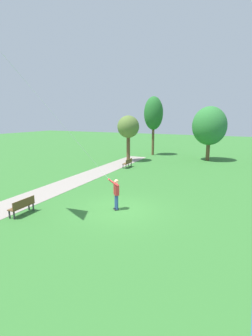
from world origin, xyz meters
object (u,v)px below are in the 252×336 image
object	(u,v)px
person_kite_flyer	(116,192)
tree_treeline_center	(209,126)
flying_kite	(1,37)
park_bench_near_walkway	(22,205)
tree_treeline_left	(128,127)
park_bench_far_walkway	(128,163)
tree_lakeside_near	(154,114)

from	to	relation	value
person_kite_flyer	tree_treeline_center	distance (m)	19.54
flying_kite	park_bench_near_walkway	world-z (taller)	flying_kite
flying_kite	tree_treeline_left	xyz separation A→B (m)	(-2.61, 18.12, -4.66)
person_kite_flyer	tree_treeline_center	xyz separation A→B (m)	(1.78, 19.23, 2.95)
park_bench_far_walkway	tree_treeline_left	size ratio (longest dim) A/B	0.29
flying_kite	park_bench_near_walkway	bearing A→B (deg)	116.66
tree_treeline_left	person_kite_flyer	bearing A→B (deg)	-66.52
tree_treeline_center	flying_kite	bearing A→B (deg)	-103.61
tree_treeline_center	tree_treeline_left	xyz separation A→B (m)	(-8.12, -4.65, -0.13)
tree_lakeside_near	tree_treeline_center	world-z (taller)	tree_lakeside_near
flying_kite	tree_treeline_left	distance (m)	18.89
park_bench_far_walkway	tree_treeline_center	distance (m)	10.95
flying_kite	park_bench_far_walkway	bearing A→B (deg)	93.80
person_kite_flyer	flying_kite	distance (m)	9.07
person_kite_flyer	tree_treeline_center	size ratio (longest dim) A/B	0.29
park_bench_far_walkway	tree_lakeside_near	size ratio (longest dim) A/B	0.20
park_bench_near_walkway	tree_treeline_left	xyz separation A→B (m)	(-2.26, 17.44, 3.36)
flying_kite	tree_treeline_center	distance (m)	23.86
tree_lakeside_near	tree_treeline_left	distance (m)	6.09
park_bench_near_walkway	tree_lakeside_near	size ratio (longest dim) A/B	0.20
tree_lakeside_near	tree_treeline_left	world-z (taller)	tree_lakeside_near
person_kite_flyer	tree_lakeside_near	distance (m)	21.59
tree_lakeside_near	tree_treeline_left	size ratio (longest dim) A/B	1.47
flying_kite	park_bench_far_walkway	distance (m)	16.74
person_kite_flyer	tree_treeline_left	bearing A→B (deg)	113.48
park_bench_far_walkway	tree_treeline_center	world-z (taller)	tree_treeline_center
person_kite_flyer	tree_treeline_left	world-z (taller)	tree_treeline_left
tree_lakeside_near	tree_treeline_left	xyz separation A→B (m)	(-0.82, -5.83, -1.56)
park_bench_near_walkway	tree_lakeside_near	bearing A→B (deg)	93.56
park_bench_far_walkway	tree_treeline_left	xyz separation A→B (m)	(-1.63, 3.45, 3.36)
park_bench_near_walkway	tree_lakeside_near	xyz separation A→B (m)	(-1.45, 23.26, 4.92)
flying_kite	tree_treeline_center	xyz separation A→B (m)	(5.51, 22.77, -4.52)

